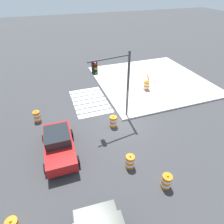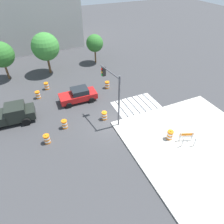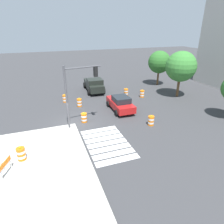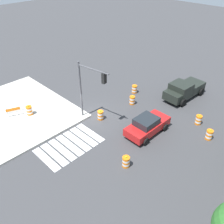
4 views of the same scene
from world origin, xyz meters
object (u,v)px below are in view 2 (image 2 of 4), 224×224
(traffic_barrel_on_sidewalk, at_px, (170,135))
(street_tree_streetside_far, at_px, (1,55))
(construction_barricade, at_px, (187,137))
(traffic_barrel_median_near, at_px, (107,85))
(sports_car, at_px, (78,95))
(street_tree_streetside_near, at_px, (95,43))
(street_tree_streetside_mid, at_px, (45,47))
(traffic_barrel_median_far, at_px, (47,86))
(traffic_barrel_lane_center, at_px, (38,95))
(traffic_barrel_near_corner, at_px, (65,124))
(traffic_barrel_far_curb, at_px, (104,116))
(pickup_truck, at_px, (10,115))
(traffic_barrel_crosswalk_end, at_px, (47,139))
(traffic_light_pole, at_px, (112,88))

(traffic_barrel_on_sidewalk, distance_m, street_tree_streetside_far, 23.33)
(construction_barricade, bearing_deg, street_tree_streetside_far, 125.89)
(traffic_barrel_median_near, height_order, street_tree_streetside_far, street_tree_streetside_far)
(sports_car, relative_size, street_tree_streetside_near, 0.98)
(construction_barricade, relative_size, street_tree_streetside_far, 0.28)
(street_tree_streetside_mid, bearing_deg, construction_barricade, -65.68)
(construction_barricade, bearing_deg, traffic_barrel_median_far, 124.02)
(traffic_barrel_median_far, relative_size, traffic_barrel_lane_center, 1.00)
(traffic_barrel_near_corner, distance_m, traffic_barrel_on_sidewalk, 10.26)
(traffic_barrel_median_far, bearing_deg, traffic_barrel_near_corner, -87.53)
(construction_barricade, distance_m, street_tree_streetside_near, 20.18)
(street_tree_streetside_near, bearing_deg, sports_car, -120.93)
(traffic_barrel_far_curb, relative_size, traffic_barrel_on_sidewalk, 1.00)
(street_tree_streetside_near, bearing_deg, traffic_barrel_far_curb, -106.79)
(traffic_barrel_lane_center, relative_size, traffic_barrel_on_sidewalk, 1.00)
(pickup_truck, height_order, street_tree_streetside_near, street_tree_streetside_near)
(traffic_barrel_on_sidewalk, distance_m, construction_barricade, 1.48)
(sports_car, xyz_separation_m, construction_barricade, (7.01, -10.60, -0.09))
(traffic_barrel_near_corner, relative_size, street_tree_streetside_mid, 0.18)
(traffic_barrel_crosswalk_end, bearing_deg, traffic_barrel_median_near, 36.96)
(traffic_barrel_crosswalk_end, relative_size, traffic_light_pole, 0.19)
(traffic_barrel_near_corner, xyz_separation_m, traffic_barrel_lane_center, (-1.68, 6.57, 0.00))
(traffic_barrel_median_far, distance_m, street_tree_streetside_mid, 5.78)
(sports_car, relative_size, traffic_light_pole, 0.79)
(construction_barricade, bearing_deg, street_tree_streetside_near, 93.97)
(sports_car, xyz_separation_m, traffic_barrel_lane_center, (-4.34, 2.59, -0.36))
(traffic_barrel_crosswalk_end, relative_size, traffic_barrel_median_far, 1.00)
(traffic_light_pole, bearing_deg, traffic_barrel_median_near, 71.77)
(pickup_truck, bearing_deg, traffic_barrel_on_sidewalk, -33.28)
(sports_car, distance_m, traffic_barrel_median_near, 4.44)
(street_tree_streetside_far, bearing_deg, sports_car, -51.55)
(traffic_barrel_median_near, relative_size, construction_barricade, 0.71)
(traffic_light_pole, xyz_separation_m, street_tree_streetside_mid, (-3.95, 13.54, -0.04))
(pickup_truck, distance_m, traffic_barrel_lane_center, 4.69)
(traffic_barrel_median_near, relative_size, traffic_barrel_on_sidewalk, 1.00)
(traffic_barrel_near_corner, xyz_separation_m, street_tree_streetside_mid, (0.93, 12.73, 3.41))
(pickup_truck, xyz_separation_m, traffic_barrel_crosswalk_end, (2.78, -4.42, -0.52))
(traffic_barrel_on_sidewalk, xyz_separation_m, construction_barricade, (1.13, -0.96, 0.12))
(construction_barricade, xyz_separation_m, traffic_light_pole, (-4.80, 5.82, 3.19))
(sports_car, height_order, construction_barricade, sports_car)
(traffic_barrel_on_sidewalk, bearing_deg, traffic_barrel_far_curb, 129.87)
(traffic_barrel_far_curb, distance_m, street_tree_streetside_far, 16.59)
(traffic_barrel_median_near, distance_m, traffic_barrel_lane_center, 8.66)
(traffic_barrel_crosswalk_end, height_order, construction_barricade, construction_barricade)
(traffic_light_pole, bearing_deg, street_tree_streetside_far, 124.29)
(traffic_barrel_near_corner, height_order, street_tree_streetside_near, street_tree_streetside_near)
(traffic_barrel_median_far, height_order, traffic_barrel_on_sidewalk, traffic_barrel_on_sidewalk)
(traffic_barrel_median_near, xyz_separation_m, traffic_barrel_on_sidewalk, (1.66, -10.97, 0.15))
(traffic_barrel_crosswalk_end, xyz_separation_m, construction_barricade, (11.64, -5.26, 0.27))
(traffic_barrel_median_far, xyz_separation_m, traffic_light_pole, (5.24, -9.05, 3.46))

